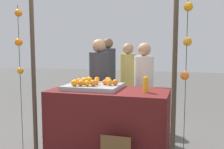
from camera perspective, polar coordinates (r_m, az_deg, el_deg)
name	(u,v)px	position (r m, az deg, el deg)	size (l,w,h in m)	color
stall_counter	(109,122)	(3.82, -0.63, -10.10)	(1.65, 0.83, 0.91)	#5B1919
orange_tray	(93,86)	(3.83, -4.01, -2.59)	(0.78, 0.66, 0.06)	#9EA0A5
orange_0	(87,83)	(3.66, -5.42, -1.89)	(0.08, 0.08, 0.08)	orange
orange_1	(105,82)	(3.78, -1.53, -1.66)	(0.07, 0.07, 0.07)	orange
orange_2	(81,82)	(3.80, -6.66, -1.64)	(0.08, 0.08, 0.08)	orange
orange_3	(81,83)	(3.68, -6.80, -1.86)	(0.08, 0.08, 0.08)	orange
orange_4	(97,80)	(4.04, -3.27, -1.09)	(0.08, 0.08, 0.08)	orange
orange_5	(74,83)	(3.68, -8.15, -1.82)	(0.09, 0.09, 0.09)	orange
orange_6	(79,81)	(3.93, -7.11, -1.37)	(0.08, 0.08, 0.08)	orange
orange_7	(86,80)	(3.94, -5.64, -1.27)	(0.09, 0.09, 0.09)	orange
orange_8	(115,82)	(3.74, 0.70, -1.68)	(0.08, 0.08, 0.08)	orange
orange_9	(108,80)	(3.92, -0.84, -1.23)	(0.09, 0.09, 0.09)	orange
orange_10	(89,80)	(4.02, -4.90, -1.09)	(0.09, 0.09, 0.09)	orange
orange_11	(96,82)	(3.78, -3.42, -1.64)	(0.08, 0.08, 0.08)	orange
orange_12	(84,80)	(4.01, -6.12, -1.18)	(0.08, 0.08, 0.08)	orange
orange_13	(109,82)	(3.71, -0.62, -1.71)	(0.09, 0.09, 0.09)	orange
orange_14	(75,82)	(3.83, -7.99, -1.59)	(0.08, 0.08, 0.08)	orange
orange_15	(84,81)	(3.86, -6.08, -1.40)	(0.09, 0.09, 0.09)	orange
orange_16	(93,83)	(3.65, -4.08, -1.85)	(0.09, 0.09, 0.09)	orange
juice_bottle	(146,85)	(3.52, 7.28, -2.22)	(0.07, 0.07, 0.22)	gold
vendor_left	(99,91)	(4.51, -2.80, -3.54)	(0.33, 0.33, 1.64)	#333338
vendor_right	(144,94)	(4.37, 6.82, -4.29)	(0.32, 0.32, 1.58)	beige
crowd_person_0	(108,78)	(6.01, -0.85, -0.81)	(0.34, 0.34, 1.69)	#333338
crowd_person_1	(128,86)	(5.21, 3.42, -2.52)	(0.32, 0.32, 1.58)	tan
canopy_post_left	(34,74)	(3.64, -16.54, 0.07)	(0.06, 0.06, 2.31)	#473828
canopy_post_right	(174,79)	(3.08, 13.26, -0.95)	(0.06, 0.06, 2.31)	#473828
garland_strand_left	(19,42)	(3.70, -19.38, 6.66)	(0.11, 0.11, 2.05)	#2D4C23
garland_strand_right	(187,43)	(3.03, 15.82, 6.51)	(0.11, 0.11, 2.05)	#2D4C23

